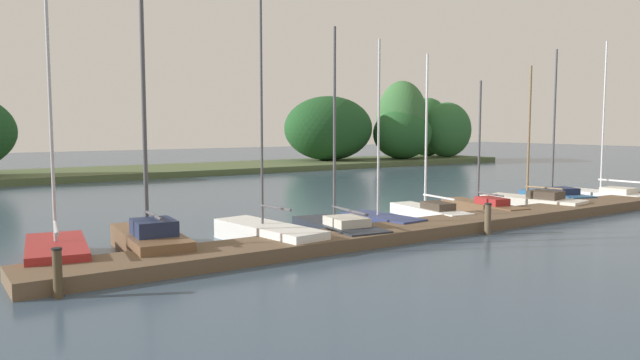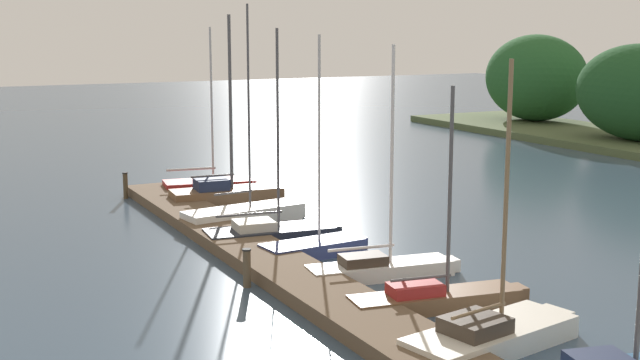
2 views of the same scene
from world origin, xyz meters
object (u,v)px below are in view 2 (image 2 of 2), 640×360
at_px(sailboat_0, 211,186).
at_px(mooring_piling_1, 247,268).
at_px(sailboat_4, 317,246).
at_px(sailboat_5, 384,266).
at_px(sailboat_7, 495,333).
at_px(sailboat_3, 273,231).
at_px(sailboat_1, 227,193).
at_px(mooring_piling_0, 125,185).
at_px(sailboat_2, 247,214).
at_px(sailboat_6, 440,297).

xyz_separation_m(sailboat_0, mooring_piling_1, (11.69, -3.25, 0.17)).
distance_m(sailboat_4, mooring_piling_1, 3.44).
distance_m(sailboat_4, sailboat_5, 2.76).
bearing_deg(sailboat_7, sailboat_3, 81.69).
relative_size(sailboat_1, mooring_piling_0, 6.79).
xyz_separation_m(sailboat_7, mooring_piling_0, (-18.18, -2.74, 0.19)).
xyz_separation_m(sailboat_0, sailboat_2, (5.36, -0.68, 0.01)).
xyz_separation_m(sailboat_1, sailboat_6, (12.94, 0.18, -0.15)).
relative_size(sailboat_5, mooring_piling_0, 5.92).
height_order(sailboat_0, sailboat_7, sailboat_0).
distance_m(sailboat_0, mooring_piling_1, 12.13).
bearing_deg(sailboat_4, sailboat_0, 82.88).
height_order(sailboat_2, mooring_piling_0, sailboat_2).
bearing_deg(mooring_piling_1, sailboat_5, 76.63).
distance_m(sailboat_2, sailboat_7, 12.27).
relative_size(sailboat_2, sailboat_6, 1.40).
distance_m(mooring_piling_0, mooring_piling_1, 12.23).
bearing_deg(sailboat_4, sailboat_2, 88.89).
bearing_deg(sailboat_6, sailboat_7, -90.76).
height_order(sailboat_1, mooring_piling_0, sailboat_1).
relative_size(sailboat_0, sailboat_6, 1.26).
relative_size(sailboat_1, sailboat_6, 1.34).
relative_size(sailboat_1, mooring_piling_1, 6.97).
distance_m(sailboat_3, sailboat_7, 9.88).
relative_size(sailboat_0, sailboat_7, 1.11).
xyz_separation_m(mooring_piling_0, mooring_piling_1, (12.23, -0.10, -0.01)).
bearing_deg(sailboat_0, sailboat_4, -83.41).
height_order(sailboat_7, mooring_piling_1, sailboat_7).
relative_size(sailboat_7, mooring_piling_1, 5.88).
distance_m(sailboat_6, mooring_piling_1, 4.76).
bearing_deg(sailboat_2, sailboat_7, -96.14).
distance_m(sailboat_0, sailboat_6, 15.15).
relative_size(sailboat_4, sailboat_7, 1.07).
distance_m(sailboat_1, sailboat_2, 3.19).
relative_size(sailboat_0, mooring_piling_0, 6.37).
height_order(sailboat_0, sailboat_2, sailboat_2).
xyz_separation_m(sailboat_2, sailboat_7, (12.27, 0.27, -0.01)).
height_order(sailboat_0, sailboat_6, sailboat_0).
relative_size(sailboat_0, sailboat_4, 1.04).
height_order(sailboat_2, sailboat_5, sailboat_2).
xyz_separation_m(sailboat_1, mooring_piling_0, (-2.76, -2.98, 0.08)).
distance_m(sailboat_1, sailboat_7, 15.42).
height_order(sailboat_4, mooring_piling_1, sailboat_4).
bearing_deg(sailboat_1, sailboat_7, -85.82).
bearing_deg(sailboat_5, sailboat_0, 98.69).
bearing_deg(mooring_piling_1, sailboat_2, 157.84).
bearing_deg(sailboat_4, sailboat_3, 97.57).
distance_m(sailboat_0, sailboat_4, 9.80).
xyz_separation_m(sailboat_2, mooring_piling_1, (6.33, -2.58, 0.17)).
xyz_separation_m(sailboat_0, sailboat_1, (2.22, -0.18, 0.11)).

